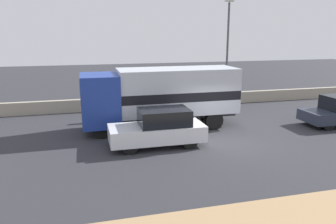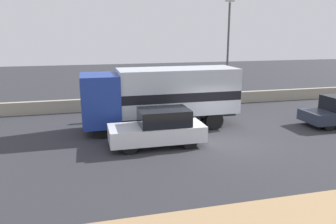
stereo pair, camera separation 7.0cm
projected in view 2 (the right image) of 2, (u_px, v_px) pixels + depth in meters
ground_plane at (228, 142)px, 15.15m from camera, size 80.00×80.00×0.00m
stone_wall_backdrop at (180, 100)px, 22.54m from camera, size 60.00×0.35×0.80m
street_lamp at (228, 46)px, 21.67m from camera, size 0.56×0.28×7.08m
box_truck at (162, 94)px, 17.07m from camera, size 8.06×2.45×3.14m
car_hatchback at (159, 128)px, 14.53m from camera, size 4.22×1.71×1.68m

